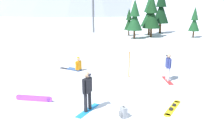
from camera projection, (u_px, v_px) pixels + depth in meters
ground_plane at (137, 105)px, 10.04m from camera, size 800.00×800.00×0.00m
snowboarder_foreground at (87, 91)px, 9.28m from camera, size 0.92×1.47×1.72m
snowboarder_midground at (168, 67)px, 13.21m from camera, size 0.36×1.61×1.65m
snowboarder_background at (77, 66)px, 15.46m from camera, size 1.72×1.21×1.01m
loose_snowboard_far_spare at (173, 108)px, 9.72m from camera, size 1.21×1.77×0.09m
loose_snowboard_near_right at (34, 98)px, 10.45m from camera, size 1.82×0.36×0.27m
backpack_grey at (123, 112)px, 8.86m from camera, size 0.36×0.38×0.47m
trail_marker_pole at (129, 64)px, 13.90m from camera, size 0.06×0.06×1.64m
pine_tree_slender at (129, 21)px, 34.48m from camera, size 1.47×1.47×4.20m
pine_tree_tall at (194, 21)px, 32.06m from camera, size 1.57×1.57×4.41m
pine_tree_young at (150, 13)px, 34.89m from camera, size 2.71×2.71×6.28m
pine_tree_leaning at (135, 17)px, 30.77m from camera, size 2.19×2.19×5.44m
pine_tree_broad at (152, 14)px, 32.24m from camera, size 2.62×2.62×6.14m
pine_tree_twin at (161, 8)px, 37.25m from camera, size 2.71×2.71×7.68m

